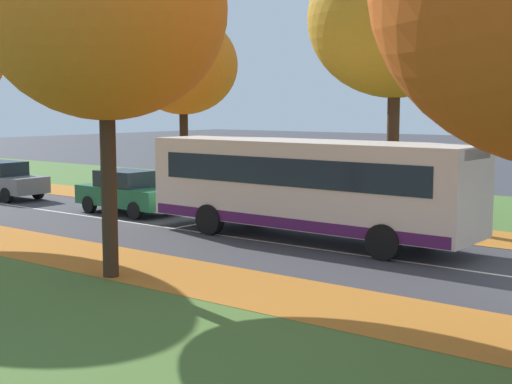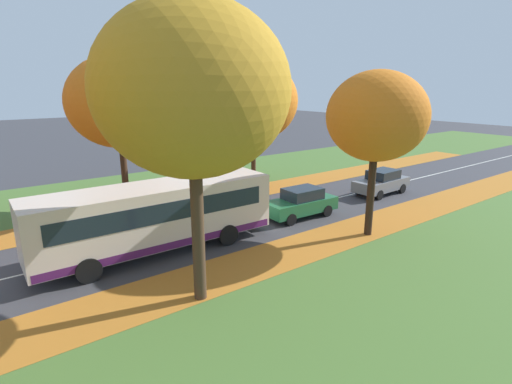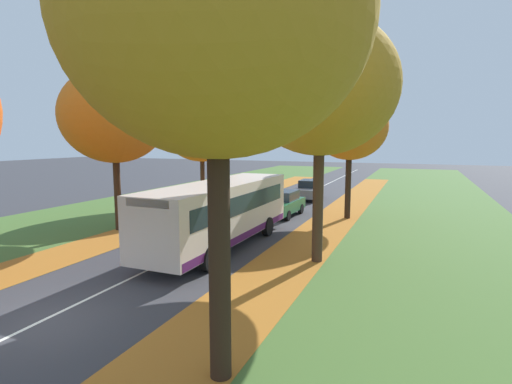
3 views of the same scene
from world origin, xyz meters
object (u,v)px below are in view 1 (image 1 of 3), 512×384
Objects in this scene: tree_right_near at (396,18)px; bus at (308,183)px; tree_left_near at (105,10)px; car_green_lead at (127,192)px; tree_right_mid at (183,65)px; car_grey_following at (3,180)px.

bus is at bearing 174.34° from tree_right_near.
tree_left_near is 8.20m from bus.
tree_left_near is at bearing 171.22° from bus.
tree_right_near reaches higher than car_green_lead.
tree_left_near reaches higher than tree_right_mid.
bus is (-4.25, -9.06, -3.99)m from tree_right_mid.
tree_left_near is 1.12× the size of tree_right_mid.
tree_right_near reaches higher than tree_left_near.
tree_right_mid reaches higher than car_grey_following.
tree_right_near is at bearing -87.83° from tree_right_mid.
car_green_lead is (7.08, 7.21, -5.35)m from tree_left_near.
bus is (6.79, -1.05, -4.46)m from tree_left_near.
tree_right_near is (11.41, -1.51, 0.78)m from tree_left_near.
tree_left_near is at bearing 172.48° from tree_right_near.
tree_right_mid is 9.40m from car_grey_following.
bus is 2.45× the size of car_grey_following.
car_grey_following is at bearing 65.35° from tree_left_near.
tree_right_mid is at bearing 64.84° from bus.
tree_right_mid is at bearing -58.05° from car_grey_following.
tree_right_near is at bearing -74.24° from car_grey_following.
car_green_lead is 7.62m from car_grey_following.
car_grey_following is at bearing 121.95° from tree_right_mid.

